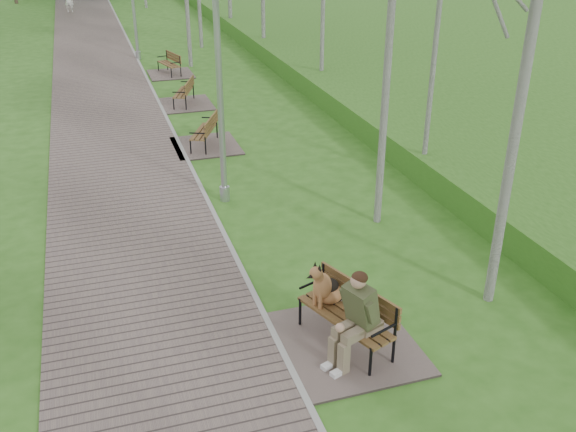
% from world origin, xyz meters
% --- Properties ---
extents(walkway, '(3.50, 67.00, 0.04)m').
position_xyz_m(walkway, '(-1.75, 21.50, 0.02)').
color(walkway, '#695955').
rests_on(walkway, ground).
extents(kerb, '(0.10, 67.00, 0.05)m').
position_xyz_m(kerb, '(0.00, 21.50, 0.03)').
color(kerb, '#999993').
rests_on(kerb, ground).
extents(embankment, '(14.00, 70.00, 1.60)m').
position_xyz_m(embankment, '(12.00, 20.00, 0.00)').
color(embankment, '#519132').
rests_on(embankment, ground).
extents(bench_main, '(2.05, 2.27, 1.78)m').
position_xyz_m(bench_main, '(0.92, 5.25, 0.51)').
color(bench_main, '#695955').
rests_on(bench_main, ground).
extents(bench_second, '(1.78, 1.98, 1.09)m').
position_xyz_m(bench_second, '(0.66, 14.82, 0.20)').
color(bench_second, '#695955').
rests_on(bench_second, ground).
extents(bench_third, '(1.75, 1.95, 1.07)m').
position_xyz_m(bench_third, '(0.80, 19.10, 0.20)').
color(bench_third, '#695955').
rests_on(bench_third, ground).
extents(bench_far, '(1.70, 1.89, 1.04)m').
position_xyz_m(bench_far, '(0.95, 23.49, 0.19)').
color(bench_far, '#695955').
rests_on(bench_far, ground).
extents(lamp_post_second, '(0.23, 0.23, 5.93)m').
position_xyz_m(lamp_post_second, '(0.40, 11.12, 2.77)').
color(lamp_post_second, '#A3A6AB').
rests_on(lamp_post_second, ground).
extents(pedestrian_near, '(0.64, 0.52, 1.51)m').
position_xyz_m(pedestrian_near, '(-2.59, 41.24, 0.75)').
color(pedestrian_near, white).
rests_on(pedestrian_near, ground).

